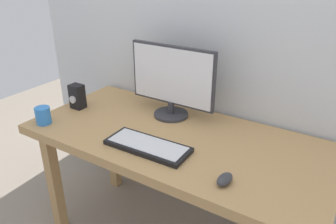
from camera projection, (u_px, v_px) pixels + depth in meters
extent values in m
cube|color=tan|center=(175.00, 139.00, 1.68)|extent=(1.55, 0.73, 0.05)
cube|color=tan|center=(54.00, 183.00, 1.97)|extent=(0.06, 0.06, 0.71)
cube|color=tan|center=(113.00, 144.00, 2.38)|extent=(0.06, 0.06, 0.71)
cube|color=tan|center=(311.00, 215.00, 1.72)|extent=(0.06, 0.06, 0.71)
cylinder|color=#333338|center=(171.00, 114.00, 1.88)|extent=(0.20, 0.20, 0.02)
cylinder|color=#333338|center=(171.00, 107.00, 1.86)|extent=(0.04, 0.04, 0.07)
cube|color=#333338|center=(172.00, 75.00, 1.79)|extent=(0.51, 0.02, 0.33)
cube|color=white|center=(171.00, 76.00, 1.78)|extent=(0.49, 0.01, 0.31)
cube|color=black|center=(148.00, 146.00, 1.55)|extent=(0.41, 0.18, 0.02)
cube|color=silver|center=(148.00, 144.00, 1.55)|extent=(0.38, 0.14, 0.00)
ellipsoid|color=#333338|center=(225.00, 179.00, 1.30)|extent=(0.06, 0.10, 0.04)
cube|color=black|center=(77.00, 96.00, 1.95)|extent=(0.08, 0.06, 0.15)
cylinder|color=silver|center=(73.00, 100.00, 1.92)|extent=(0.04, 0.01, 0.04)
cylinder|color=#337FD8|center=(43.00, 116.00, 1.77)|extent=(0.08, 0.08, 0.09)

